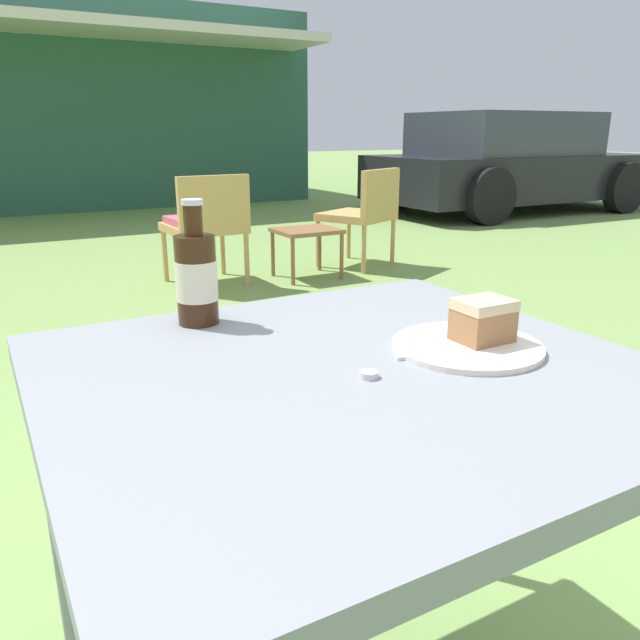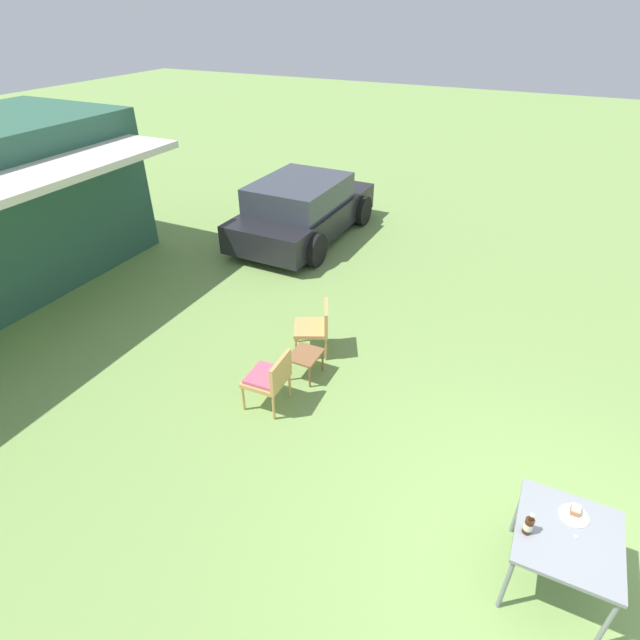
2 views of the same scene
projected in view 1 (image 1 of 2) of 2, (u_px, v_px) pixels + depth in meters
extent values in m
cube|color=black|center=(511.00, 176.00, 8.74)|extent=(3.97, 1.87, 0.59)
cube|color=#383D47|center=(504.00, 134.00, 8.49)|extent=(2.20, 1.69, 0.55)
cylinder|color=black|center=(524.00, 179.00, 10.11)|extent=(0.69, 0.21, 0.68)
cylinder|color=black|center=(625.00, 188.00, 8.55)|extent=(0.69, 0.21, 0.68)
cylinder|color=black|center=(401.00, 185.00, 9.01)|extent=(0.69, 0.21, 0.68)
cylinder|color=black|center=(490.00, 196.00, 7.46)|extent=(0.69, 0.21, 0.68)
cylinder|color=tan|center=(223.00, 250.00, 4.92)|extent=(0.04, 0.04, 0.39)
cylinder|color=tan|center=(165.00, 256.00, 4.69)|extent=(0.04, 0.04, 0.39)
cylinder|color=tan|center=(247.00, 260.00, 4.55)|extent=(0.04, 0.04, 0.39)
cylinder|color=tan|center=(186.00, 267.00, 4.32)|extent=(0.04, 0.04, 0.39)
cube|color=tan|center=(204.00, 228.00, 4.55)|extent=(0.54, 0.52, 0.06)
cube|color=tan|center=(214.00, 202.00, 4.31)|extent=(0.52, 0.07, 0.36)
cube|color=#CC5670|center=(203.00, 220.00, 4.54)|extent=(0.49, 0.45, 0.05)
cylinder|color=tan|center=(349.00, 237.00, 5.54)|extent=(0.04, 0.04, 0.39)
cylinder|color=tan|center=(318.00, 244.00, 5.18)|extent=(0.04, 0.04, 0.39)
cylinder|color=tan|center=(393.00, 242.00, 5.29)|extent=(0.04, 0.04, 0.39)
cylinder|color=tan|center=(364.00, 250.00, 4.93)|extent=(0.04, 0.04, 0.39)
cube|color=tan|center=(356.00, 216.00, 5.17)|extent=(0.69, 0.68, 0.06)
cube|color=tan|center=(381.00, 192.00, 4.98)|extent=(0.49, 0.27, 0.36)
cube|color=brown|center=(307.00, 231.00, 4.76)|extent=(0.47, 0.40, 0.03)
cylinder|color=brown|center=(293.00, 262.00, 4.57)|extent=(0.03, 0.03, 0.35)
cylinder|color=brown|center=(342.00, 256.00, 4.77)|extent=(0.03, 0.03, 0.35)
cylinder|color=brown|center=(273.00, 254.00, 4.86)|extent=(0.03, 0.03, 0.35)
cylinder|color=brown|center=(320.00, 249.00, 5.06)|extent=(0.03, 0.03, 0.35)
cube|color=gray|center=(351.00, 379.00, 0.97)|extent=(0.91, 0.86, 0.04)
cylinder|color=gray|center=(60.00, 531.00, 1.21)|extent=(0.04, 0.04, 0.71)
cylinder|color=gray|center=(406.00, 433.00, 1.60)|extent=(0.04, 0.04, 0.71)
cylinder|color=silver|center=(467.00, 346.00, 1.05)|extent=(0.25, 0.25, 0.01)
cube|color=#9E6B42|center=(483.00, 325.00, 1.05)|extent=(0.09, 0.07, 0.05)
cube|color=#DBBC89|center=(484.00, 305.00, 1.04)|extent=(0.09, 0.07, 0.02)
cylinder|color=#381E0F|center=(197.00, 280.00, 1.16)|extent=(0.08, 0.08, 0.17)
cylinder|color=#381E0F|center=(193.00, 220.00, 1.13)|extent=(0.03, 0.03, 0.06)
cylinder|color=silver|center=(192.00, 202.00, 1.12)|extent=(0.04, 0.04, 0.01)
cylinder|color=beige|center=(197.00, 280.00, 1.16)|extent=(0.08, 0.08, 0.08)
cube|color=silver|center=(452.00, 354.00, 1.01)|extent=(0.18, 0.07, 0.01)
cylinder|color=silver|center=(370.00, 374.00, 0.92)|extent=(0.03, 0.03, 0.01)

